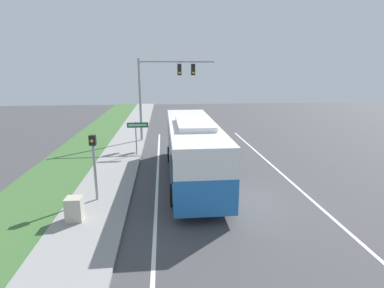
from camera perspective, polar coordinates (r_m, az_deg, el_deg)
The scene contains 10 objects.
ground_plane at distance 14.21m, azimuth 8.10°, elevation -10.68°, with size 80.00×80.00×0.00m, color #424244.
sidewalk at distance 14.15m, azimuth -17.62°, elevation -11.08°, with size 2.80×80.00×0.12m.
grass_verge at distance 15.16m, azimuth -29.73°, elevation -10.65°, with size 3.60×80.00×0.10m.
lane_divider_near at distance 13.85m, azimuth -6.83°, elevation -11.29°, with size 0.14×30.00×0.01m.
lane_divider_far at distance 15.42m, azimuth 21.41°, elevation -9.50°, with size 0.14×30.00×0.01m.
bus at distance 16.24m, azimuth 0.12°, elevation -0.39°, with size 2.66×10.75×3.37m.
signal_gantry at distance 24.90m, azimuth -5.74°, elevation 11.44°, with size 6.17×0.41×6.76m.
pedestrian_signal at distance 13.93m, azimuth -18.18°, elevation -2.45°, with size 0.28×0.34×3.12m.
street_sign at distance 20.91m, azimuth -10.45°, elevation 2.28°, with size 1.44×0.08×2.44m.
utility_cabinet at distance 12.85m, azimuth -21.47°, elevation -11.42°, with size 0.63×0.59×0.95m.
Camera 1 is at (-3.18, -12.53, 5.90)m, focal length 28.00 mm.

